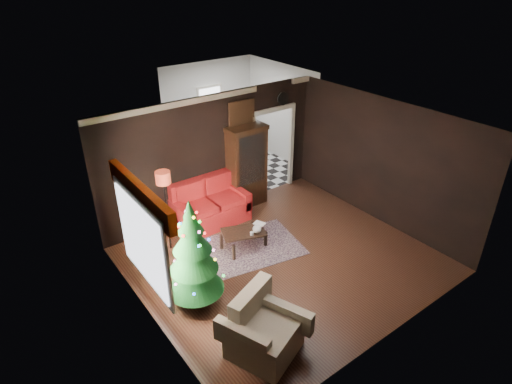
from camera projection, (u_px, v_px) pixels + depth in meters
floor at (283, 260)px, 8.52m from camera, size 5.50×5.50×0.00m
ceiling at (288, 126)px, 7.18m from camera, size 5.50×5.50×0.00m
wall_back at (214, 155)px, 9.61m from camera, size 5.50×0.00×5.50m
wall_front at (398, 267)px, 6.09m from camera, size 5.50×0.00×5.50m
wall_left at (145, 252)px, 6.40m from camera, size 0.00×5.50×5.50m
wall_right at (382, 162)px, 9.30m from camera, size 0.00×5.50×5.50m
doorway at (272, 152)px, 10.67m from camera, size 1.10×0.10×2.10m
left_window at (142, 242)px, 6.54m from camera, size 0.05×1.60×1.40m
valance at (140, 194)px, 6.19m from camera, size 0.12×2.10×0.35m
kitchen_floor at (239, 169)px, 12.23m from camera, size 3.00×3.00×0.00m
kitchen_window at (210, 100)px, 12.44m from camera, size 0.70×0.06×0.70m
rug at (251, 247)px, 8.89m from camera, size 2.24×1.81×0.01m
loveseat at (211, 203)px, 9.51m from camera, size 1.70×0.90×1.00m
curio_cabinet at (247, 168)px, 10.06m from camera, size 0.90×0.45×1.90m
floor_lamp at (167, 214)px, 8.48m from camera, size 0.40×0.40×1.85m
christmas_tree at (193, 253)px, 6.96m from camera, size 1.24×1.24×1.87m
armchair at (264, 328)px, 6.32m from camera, size 1.25×1.25×0.99m
coffee_table at (244, 239)px, 8.79m from camera, size 1.00×0.79×0.39m
teapot at (257, 229)px, 8.60m from camera, size 0.23×0.23×0.19m
cup_a at (252, 233)px, 8.56m from camera, size 0.09×0.09×0.07m
cup_b at (256, 230)px, 8.67m from camera, size 0.09×0.09×0.06m
book at (257, 221)px, 8.81m from camera, size 0.17×0.08×0.23m
wall_clock at (283, 98)px, 10.14m from camera, size 0.32×0.32×0.06m
painting at (241, 113)px, 9.57m from camera, size 0.62×0.05×0.52m
kitchen_counter at (216, 142)px, 12.86m from camera, size 1.80×0.60×0.90m
kitchen_table at (236, 163)px, 11.68m from camera, size 0.70×0.70×0.75m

